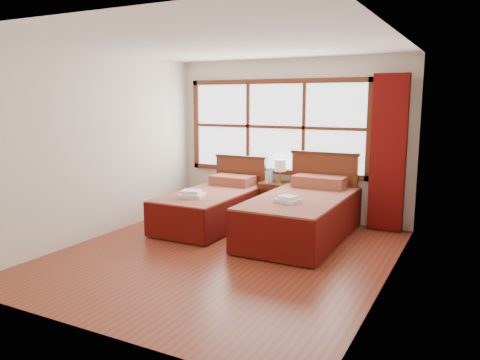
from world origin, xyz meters
The scene contains 15 objects.
floor centered at (0.00, 0.00, 0.00)m, with size 4.50×4.50×0.00m, color brown.
ceiling centered at (0.00, 0.00, 2.60)m, with size 4.50×4.50×0.00m, color white.
wall_back centered at (0.00, 2.25, 1.30)m, with size 4.00×4.00×0.00m, color silver.
wall_left centered at (-2.00, 0.00, 1.30)m, with size 4.50×4.50×0.00m, color silver.
wall_right centered at (2.00, 0.00, 1.30)m, with size 4.50×4.50×0.00m, color silver.
window centered at (-0.25, 2.21, 1.50)m, with size 3.16×0.06×1.56m.
curtain centered at (1.60, 2.11, 1.17)m, with size 0.50×0.16×2.30m, color #610B09.
bed_left centered at (-0.86, 1.20, 0.30)m, with size 1.03×2.05×1.00m.
bed_right centered at (0.63, 1.20, 0.35)m, with size 1.17×2.26×1.14m.
nightstand centered at (-0.16, 1.99, 0.30)m, with size 0.45×0.45×0.61m.
towels_left centered at (-0.92, 0.68, 0.58)m, with size 0.42×0.39×0.10m.
towels_right centered at (0.59, 0.70, 0.65)m, with size 0.35×0.33×0.09m.
lamp centered at (-0.09, 2.07, 0.87)m, with size 0.19×0.19×0.38m.
bottle_near centered at (-0.25, 1.89, 0.71)m, with size 0.06×0.06×0.23m.
bottle_far centered at (-0.23, 1.99, 0.71)m, with size 0.06×0.06×0.24m.
Camera 1 is at (2.82, -4.95, 1.95)m, focal length 35.00 mm.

